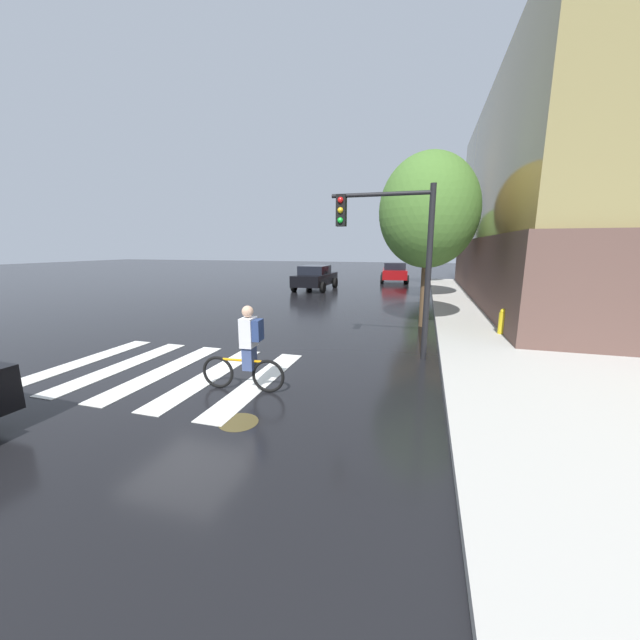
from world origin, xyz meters
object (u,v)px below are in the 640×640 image
Objects in this scene: sedan_mid at (315,277)px; street_tree_near at (429,211)px; manhole_cover at (238,422)px; fire_hydrant at (502,321)px; street_tree_far at (429,234)px; traffic_light_near at (394,243)px; sedan_far at (394,272)px; cyclist at (248,349)px; street_tree_mid at (432,212)px.

street_tree_near is (6.89, -9.59, 3.12)m from sedan_mid.
fire_hydrant is (5.11, 7.09, 0.53)m from manhole_cover.
fire_hydrant is 17.21m from street_tree_far.
street_tree_far is at bearing 87.33° from traffic_light_near.
street_tree_near is at bearing 71.41° from manhole_cover.
sedan_far is 23.21m from cyclist.
fire_hydrant is 0.14× the size of street_tree_far.
cyclist is 0.29× the size of street_tree_near.
fire_hydrant is (4.67, -17.33, -0.27)m from sedan_far.
cyclist is at bearing 109.61° from manhole_cover.
cyclist is at bearing -133.42° from fire_hydrant.
fire_hydrant is at bearing -74.51° from street_tree_mid.
cyclist is 23.06m from street_tree_far.
sedan_mid is 5.86× the size of fire_hydrant.
cyclist reaches higher than manhole_cover.
street_tree_far is at bearing -12.72° from sedan_far.
manhole_cover is 24.44m from sedan_far.
street_tree_near is 0.87× the size of street_tree_mid.
sedan_mid reaches higher than sedan_far.
manhole_cover is 0.14× the size of sedan_mid.
fire_hydrant is 4.28m from street_tree_near.
sedan_far is 0.80× the size of street_tree_near.
street_tree_near is at bearing -54.30° from sedan_mid.
street_tree_mid reaches higher than fire_hydrant.
cyclist is 0.41× the size of traffic_light_near.
cyclist is 8.08m from fire_hydrant.
street_tree_far is (-2.20, 16.78, 3.17)m from fire_hydrant.
street_tree_mid is at bearing 84.89° from traffic_light_near.
sedan_far is 17.96m from fire_hydrant.
manhole_cover is 8.75m from fire_hydrant.
sedan_far is (4.57, 6.63, -0.01)m from sedan_mid.
cyclist is 8.27m from street_tree_near.
manhole_cover is 0.11× the size of street_tree_near.
sedan_mid is 0.98× the size of sedan_far.
cyclist is at bearing -103.89° from street_tree_mid.
traffic_light_near is 4.79m from fire_hydrant.
traffic_light_near is at bearing -85.57° from sedan_far.
cyclist is at bearing -114.59° from street_tree_near.
sedan_mid is 9.74m from street_tree_far.
sedan_mid is 1.09× the size of traffic_light_near.
street_tree_mid is 9.00m from street_tree_far.
street_tree_far is at bearing 90.23° from street_tree_mid.
street_tree_far is (0.16, 15.67, -0.23)m from street_tree_near.
street_tree_near is at bearing 65.41° from cyclist.
cyclist is (-0.44, 1.22, 0.84)m from manhole_cover.
street_tree_far reaches higher than sedan_far.
street_tree_far is (3.35, 22.64, 2.85)m from cyclist.
street_tree_near is at bearing 154.80° from fire_hydrant.
manhole_cover is at bearing -114.98° from traffic_light_near.
fire_hydrant is (5.55, 5.86, -0.31)m from cyclist.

